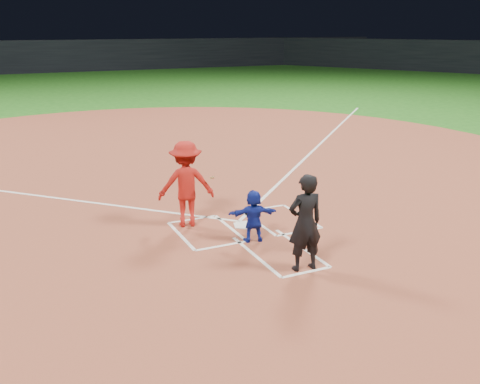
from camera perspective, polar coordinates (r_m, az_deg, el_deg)
name	(u,v)px	position (r m, az deg, el deg)	size (l,w,h in m)	color
ground	(244,226)	(12.76, 0.46, -3.63)	(120.00, 120.00, 0.00)	#1B5916
home_plate_dirt	(168,168)	(18.11, -7.72, 2.58)	(28.00, 28.00, 0.01)	brown
stadium_wall_far	(40,56)	(59.06, -20.54, 13.38)	(80.00, 1.20, 3.20)	black
home_plate	(244,225)	(12.75, 0.46, -3.55)	(0.60, 0.60, 0.02)	white
catcher	(254,216)	(11.67, 1.46, -2.56)	(1.08, 0.35, 1.17)	#122396
umpire	(305,223)	(10.26, 6.96, -3.28)	(0.70, 0.46, 1.93)	black
chalk_markings	(174,173)	(17.45, -7.01, 2.08)	(28.35, 17.32, 0.01)	white
batter_at_plate	(186,184)	(12.54, -5.77, 0.86)	(1.54, 1.07, 2.03)	#A71812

